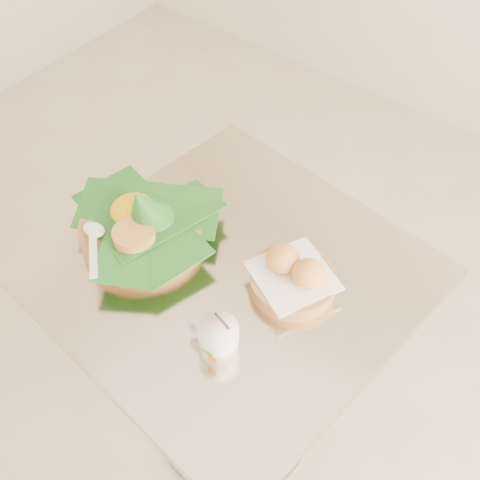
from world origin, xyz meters
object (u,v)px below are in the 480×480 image
Objects in this scene: cafe_table at (234,330)px; rice_basket at (140,224)px; coffee_mug at (217,337)px; bread_basket at (293,277)px.

rice_basket is at bearing -168.03° from cafe_table.
coffee_mug is (0.30, -0.11, -0.01)m from rice_basket.
bread_basket is at bearing 15.25° from rice_basket.
rice_basket is 2.55× the size of coffee_mug.
bread_basket is (0.12, 0.05, 0.25)m from cafe_table.
rice_basket is 0.35m from bread_basket.
coffee_mug is (-0.03, -0.20, 0.00)m from bread_basket.
coffee_mug is at bearing -20.34° from rice_basket.
rice_basket is 0.32m from coffee_mug.
rice_basket reaches higher than cafe_table.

